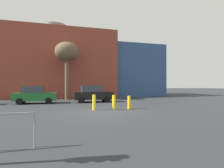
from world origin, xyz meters
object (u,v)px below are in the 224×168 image
object	(u,v)px
parked_car_1	(35,95)
bollard_yellow_0	(114,102)
parked_car_2	(93,94)
bollard_yellow_2	(94,102)
bare_tree_0	(67,53)
bollard_yellow_1	(129,102)

from	to	relation	value
parked_car_1	bollard_yellow_0	world-z (taller)	parked_car_1
parked_car_2	bollard_yellow_2	bearing A→B (deg)	-98.35
parked_car_2	bare_tree_0	size ratio (longest dim) A/B	0.56
parked_car_2	bollard_yellow_1	world-z (taller)	parked_car_2
parked_car_1	bollard_yellow_2	world-z (taller)	parked_car_1
bollard_yellow_0	bare_tree_0	bearing A→B (deg)	106.58
bare_tree_0	bollard_yellow_0	bearing A→B (deg)	-73.42
bollard_yellow_0	bollard_yellow_2	bearing A→B (deg)	174.75
parked_car_2	bollard_yellow_0	size ratio (longest dim) A/B	3.84
parked_car_2	bare_tree_0	bearing A→B (deg)	121.67
parked_car_1	bollard_yellow_2	size ratio (longest dim) A/B	3.57
bollard_yellow_1	parked_car_1	bearing A→B (deg)	140.20
parked_car_2	bollard_yellow_1	xyz separation A→B (m)	(1.81, -6.41, -0.40)
bollard_yellow_1	bollard_yellow_2	xyz separation A→B (m)	(-2.75, 0.03, 0.06)
bollard_yellow_1	parked_car_2	bearing A→B (deg)	105.75
bollard_yellow_0	bollard_yellow_1	bearing A→B (deg)	4.87
parked_car_2	bollard_yellow_2	distance (m)	6.46
parked_car_2	bollard_yellow_1	size ratio (longest dim) A/B	4.18
bollard_yellow_1	bollard_yellow_2	bearing A→B (deg)	179.40
parked_car_2	bare_tree_0	xyz separation A→B (m)	(-2.69, 4.37, 5.16)
parked_car_1	bollard_yellow_1	bearing A→B (deg)	-39.80
bollard_yellow_0	parked_car_1	bearing A→B (deg)	134.63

